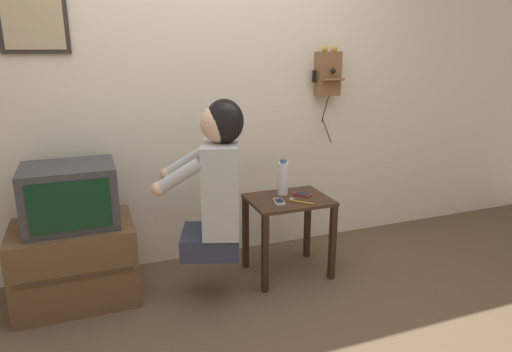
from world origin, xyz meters
The scene contains 12 objects.
ground_plane centered at (0.00, 0.00, 0.00)m, with size 14.00×14.00×0.00m, color brown.
wall_back centered at (0.00, 1.16, 1.27)m, with size 6.80×0.05×2.55m.
side_table centered at (0.44, 0.64, 0.44)m, with size 0.55×0.43×0.57m.
person centered at (-0.10, 0.51, 0.80)m, with size 0.60×0.51×0.97m.
tv_stand centered at (-0.97, 0.80, 0.25)m, with size 0.73×0.53×0.51m.
television centered at (-0.95, 0.81, 0.70)m, with size 0.54×0.43×0.38m.
wall_phone_antique centered at (0.96, 1.08, 1.38)m, with size 0.22×0.18×0.75m.
framed_picture centered at (-1.05, 1.12, 1.72)m, with size 0.40×0.03×0.37m.
cell_phone_held centered at (0.35, 0.58, 0.57)m, with size 0.08×0.13×0.01m.
cell_phone_spare centered at (0.56, 0.66, 0.57)m, with size 0.12×0.14×0.01m.
water_bottle centered at (0.44, 0.73, 0.69)m, with size 0.08×0.08×0.25m.
toothbrush centered at (0.48, 0.53, 0.57)m, with size 0.13×0.14×0.02m.
Camera 1 is at (-0.83, -2.07, 1.59)m, focal length 32.00 mm.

